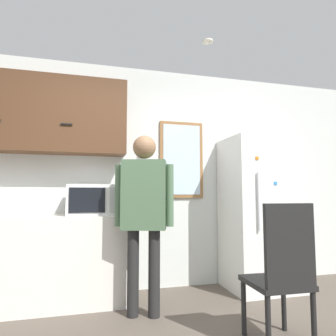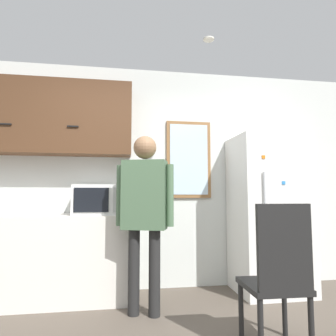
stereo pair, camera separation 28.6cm
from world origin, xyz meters
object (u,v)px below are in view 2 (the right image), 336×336
(refrigerator, at_px, (269,213))
(microwave, at_px, (97,200))
(person, at_px, (145,204))
(chair, at_px, (278,273))

(refrigerator, bearing_deg, microwave, 178.90)
(microwave, xyz_separation_m, person, (0.48, -0.47, -0.04))
(microwave, relative_size, person, 0.30)
(microwave, distance_m, refrigerator, 1.99)
(microwave, height_order, refrigerator, refrigerator)
(person, bearing_deg, chair, -25.42)
(person, bearing_deg, refrigerator, 33.86)
(person, distance_m, refrigerator, 1.57)
(refrigerator, relative_size, chair, 1.71)
(person, height_order, chair, person)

